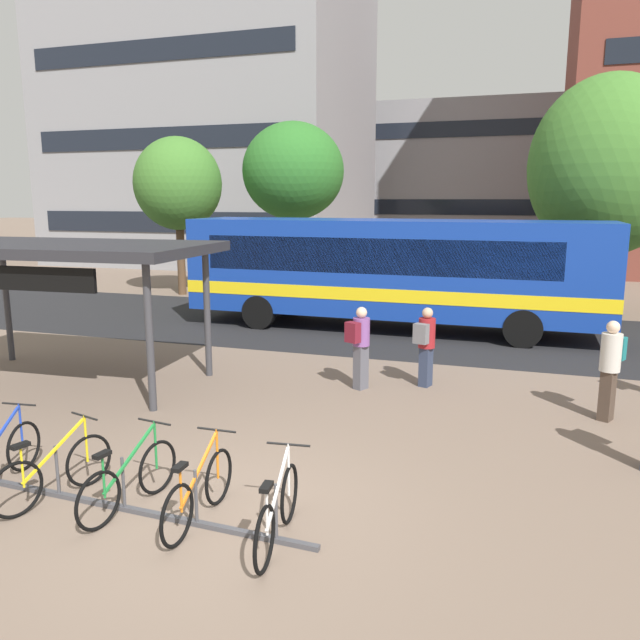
% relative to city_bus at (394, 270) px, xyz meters
% --- Properties ---
extents(ground, '(200.00, 200.00, 0.00)m').
position_rel_city_bus_xyz_m(ground, '(0.24, -11.35, -1.78)').
color(ground, '#7A6656').
extents(bus_lane_asphalt, '(80.00, 7.20, 0.01)m').
position_rel_city_bus_xyz_m(bus_lane_asphalt, '(0.24, 0.00, -1.77)').
color(bus_lane_asphalt, '#232326').
rests_on(bus_lane_asphalt, ground).
extents(city_bus, '(12.05, 2.69, 3.20)m').
position_rel_city_bus_xyz_m(city_bus, '(0.00, 0.00, 0.00)').
color(city_bus, '#14389E').
rests_on(city_bus, ground).
extents(bike_rack, '(5.12, 0.31, 0.70)m').
position_rel_city_bus_xyz_m(bike_rack, '(-0.97, -11.77, -1.69)').
color(bike_rack, '#47474C').
rests_on(bike_rack, ground).
extents(parked_bicycle_yellow_1, '(0.64, 1.67, 0.99)m').
position_rel_city_bus_xyz_m(parked_bicycle_yellow_1, '(-1.97, -11.80, -1.39)').
color(parked_bicycle_yellow_1, black).
rests_on(parked_bicycle_yellow_1, ground).
extents(parked_bicycle_green_2, '(0.52, 1.71, 0.99)m').
position_rel_city_bus_xyz_m(parked_bicycle_green_2, '(-0.91, -11.72, -1.39)').
color(parked_bicycle_green_2, black).
rests_on(parked_bicycle_green_2, ground).
extents(parked_bicycle_orange_3, '(0.52, 1.72, 0.99)m').
position_rel_city_bus_xyz_m(parked_bicycle_orange_3, '(0.06, -11.73, -1.39)').
color(parked_bicycle_orange_3, black).
rests_on(parked_bicycle_orange_3, ground).
extents(parked_bicycle_white_4, '(0.52, 1.72, 0.99)m').
position_rel_city_bus_xyz_m(parked_bicycle_white_4, '(1.11, -11.89, -1.39)').
color(parked_bicycle_white_4, black).
rests_on(parked_bicycle_white_4, ground).
extents(transit_shelter, '(6.09, 3.48, 2.91)m').
position_rel_city_bus_xyz_m(transit_shelter, '(-5.34, -7.41, 0.94)').
color(transit_shelter, '#38383D').
rests_on(transit_shelter, ground).
extents(commuter_maroon_pack_0, '(0.51, 0.60, 1.68)m').
position_rel_city_bus_xyz_m(commuter_maroon_pack_0, '(0.54, -6.01, -0.80)').
color(commuter_maroon_pack_0, '#565660').
rests_on(commuter_maroon_pack_0, ground).
extents(commuter_teal_pack_1, '(0.51, 0.60, 1.76)m').
position_rel_city_bus_xyz_m(commuter_teal_pack_1, '(5.07, -6.40, -0.76)').
color(commuter_teal_pack_1, '#47382D').
rests_on(commuter_teal_pack_1, ground).
extents(commuter_grey_pack_2, '(0.46, 0.59, 1.64)m').
position_rel_city_bus_xyz_m(commuter_grey_pack_2, '(1.76, -5.42, -0.83)').
color(commuter_grey_pack_2, '#2D3851').
rests_on(commuter_grey_pack_2, ground).
extents(street_tree_0, '(4.96, 4.96, 7.71)m').
position_rel_city_bus_xyz_m(street_tree_0, '(5.96, 4.70, 3.04)').
color(street_tree_0, brown).
rests_on(street_tree_0, ground).
extents(street_tree_1, '(3.99, 3.99, 6.76)m').
position_rel_city_bus_xyz_m(street_tree_1, '(-5.24, 5.77, 3.07)').
color(street_tree_1, brown).
rests_on(street_tree_1, ground).
extents(street_tree_2, '(3.42, 3.42, 6.18)m').
position_rel_city_bus_xyz_m(street_tree_2, '(-9.47, 4.18, 2.58)').
color(street_tree_2, brown).
rests_on(street_tree_2, ground).
extents(building_left_wing, '(17.12, 12.52, 21.56)m').
position_rel_city_bus_xyz_m(building_left_wing, '(-14.75, 17.75, 9.01)').
color(building_left_wing, gray).
rests_on(building_left_wing, ground).
extents(building_centre_block, '(17.09, 12.06, 10.77)m').
position_rel_city_bus_xyz_m(building_centre_block, '(-0.69, 34.19, 3.61)').
color(building_centre_block, gray).
rests_on(building_centre_block, ground).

